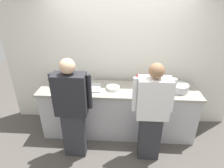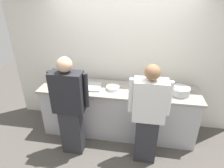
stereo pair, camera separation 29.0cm
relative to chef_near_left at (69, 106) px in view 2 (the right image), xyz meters
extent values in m
plane|color=#514C47|center=(0.68, 0.24, -0.89)|extent=(9.00, 9.00, 0.00)
cube|color=silver|center=(0.68, 1.04, 0.50)|extent=(4.35, 0.10, 2.78)
cube|color=#B2B2B7|center=(0.68, 0.59, -0.44)|extent=(2.72, 0.60, 0.90)
cube|color=gray|center=(0.68, 0.59, 0.03)|extent=(2.77, 0.65, 0.04)
cube|color=#2D2D33|center=(0.00, 0.00, -0.48)|extent=(0.34, 0.20, 0.81)
cube|color=#232328|center=(0.00, 0.00, 0.24)|extent=(0.47, 0.24, 0.64)
cylinder|color=#232328|center=(-0.27, 0.04, 0.28)|extent=(0.07, 0.07, 0.55)
cylinder|color=#232328|center=(0.27, 0.04, 0.28)|extent=(0.07, 0.07, 0.55)
sphere|color=tan|center=(0.00, 0.00, 0.68)|extent=(0.22, 0.22, 0.22)
cube|color=#2D2D33|center=(1.19, 0.01, -0.49)|extent=(0.33, 0.20, 0.79)
cube|color=white|center=(1.19, 0.01, 0.22)|extent=(0.46, 0.24, 0.63)
cylinder|color=white|center=(0.93, 0.05, 0.25)|extent=(0.07, 0.07, 0.53)
cylinder|color=white|center=(1.46, 0.05, 0.25)|extent=(0.07, 0.07, 0.53)
sphere|color=#8C6647|center=(1.19, 0.01, 0.64)|extent=(0.21, 0.21, 0.21)
cylinder|color=white|center=(-0.30, 0.71, 0.05)|extent=(0.21, 0.21, 0.01)
cylinder|color=white|center=(-0.30, 0.71, 0.07)|extent=(0.21, 0.21, 0.01)
cylinder|color=white|center=(-0.30, 0.71, 0.08)|extent=(0.21, 0.21, 0.01)
cylinder|color=white|center=(-0.30, 0.71, 0.09)|extent=(0.21, 0.21, 0.01)
cylinder|color=white|center=(-0.30, 0.71, 0.10)|extent=(0.21, 0.21, 0.01)
cylinder|color=white|center=(0.58, 0.56, 0.05)|extent=(0.22, 0.22, 0.01)
cylinder|color=white|center=(0.58, 0.56, 0.07)|extent=(0.22, 0.22, 0.01)
cylinder|color=white|center=(0.58, 0.56, 0.08)|extent=(0.22, 0.22, 0.01)
cylinder|color=white|center=(0.58, 0.56, 0.09)|extent=(0.22, 0.22, 0.01)
cylinder|color=white|center=(0.58, 0.56, 0.10)|extent=(0.22, 0.22, 0.01)
cylinder|color=#B7BABF|center=(1.70, 0.56, 0.11)|extent=(0.30, 0.30, 0.13)
cube|color=#B7BABF|center=(0.15, 0.56, 0.06)|extent=(0.46, 0.37, 0.02)
cylinder|color=orange|center=(1.41, 0.79, 0.12)|extent=(0.05, 0.05, 0.15)
cone|color=orange|center=(1.41, 0.79, 0.22)|extent=(0.05, 0.05, 0.04)
cylinder|color=red|center=(1.01, 0.76, 0.14)|extent=(0.06, 0.06, 0.18)
cone|color=red|center=(1.01, 0.76, 0.24)|extent=(0.05, 0.05, 0.04)
cylinder|color=white|center=(1.32, 0.41, 0.07)|extent=(0.08, 0.08, 0.04)
cylinder|color=red|center=(1.32, 0.41, 0.08)|extent=(0.07, 0.07, 0.01)
cylinder|color=white|center=(-0.51, 0.60, 0.07)|extent=(0.10, 0.10, 0.04)
cylinder|color=gold|center=(-0.51, 0.60, 0.08)|extent=(0.08, 0.08, 0.01)
cylinder|color=white|center=(-0.17, 0.47, 0.07)|extent=(0.10, 0.10, 0.04)
cylinder|color=#5B932D|center=(-0.17, 0.47, 0.09)|extent=(0.09, 0.09, 0.01)
cube|color=#B7BABF|center=(1.25, 0.69, 0.05)|extent=(0.19, 0.03, 0.01)
cube|color=black|center=(1.12, 0.69, 0.06)|extent=(0.09, 0.03, 0.02)
camera|label=1|loc=(0.75, -2.34, 1.62)|focal=30.56mm
camera|label=2|loc=(1.04, -2.31, 1.62)|focal=30.56mm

